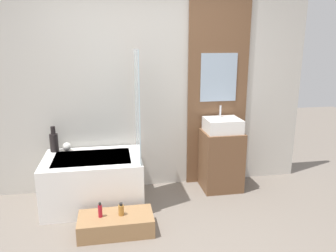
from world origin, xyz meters
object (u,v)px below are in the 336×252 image
object	(u,v)px
vase_tall_dark	(54,141)
bottle_soap_primary	(100,211)
wooden_step_bench	(116,224)
bottle_soap_secondary	(121,210)
vase_round_light	(67,147)
sink	(223,125)
bathtub	(94,180)

from	to	relation	value
vase_tall_dark	bottle_soap_primary	distance (m)	1.18
wooden_step_bench	bottle_soap_secondary	world-z (taller)	bottle_soap_secondary
wooden_step_bench	vase_tall_dark	bearing A→B (deg)	125.94
wooden_step_bench	vase_round_light	xyz separation A→B (m)	(-0.55, 0.95, 0.54)
vase_round_light	sink	bearing A→B (deg)	-4.14
vase_round_light	bottle_soap_secondary	xyz separation A→B (m)	(0.60, -0.95, -0.39)
wooden_step_bench	bottle_soap_primary	size ratio (longest dim) A/B	4.85
bathtub	vase_tall_dark	distance (m)	0.68
sink	vase_round_light	xyz separation A→B (m)	(-1.91, 0.14, -0.22)
bathtub	bottle_soap_primary	xyz separation A→B (m)	(0.09, -0.66, -0.04)
bottle_soap_secondary	vase_round_light	bearing A→B (deg)	122.35
bottle_soap_primary	bottle_soap_secondary	xyz separation A→B (m)	(0.20, 0.00, -0.01)
vase_tall_dark	vase_round_light	bearing A→B (deg)	-0.71
wooden_step_bench	vase_tall_dark	xyz separation A→B (m)	(-0.69, 0.95, 0.61)
vase_round_light	bottle_soap_primary	xyz separation A→B (m)	(0.40, -0.95, -0.38)
bottle_soap_primary	wooden_step_bench	bearing A→B (deg)	0.00
vase_tall_dark	bottle_soap_primary	xyz separation A→B (m)	(0.54, -0.95, -0.45)
wooden_step_bench	bottle_soap_secondary	bearing A→B (deg)	0.00
bathtub	vase_round_light	size ratio (longest dim) A/B	10.80
bathtub	bottle_soap_secondary	size ratio (longest dim) A/B	8.55
wooden_step_bench	vase_round_light	world-z (taller)	vase_round_light
sink	wooden_step_bench	bearing A→B (deg)	-149.28
vase_tall_dark	bottle_soap_secondary	distance (m)	1.29
sink	bathtub	bearing A→B (deg)	-174.53
bathtub	sink	world-z (taller)	sink
bathtub	bottle_soap_primary	distance (m)	0.66
bathtub	wooden_step_bench	size ratio (longest dim) A/B	1.49
bottle_soap_primary	bottle_soap_secondary	distance (m)	0.20
sink	bottle_soap_primary	size ratio (longest dim) A/B	2.84
wooden_step_bench	sink	xyz separation A→B (m)	(1.37, 0.81, 0.75)
sink	vase_tall_dark	world-z (taller)	sink
wooden_step_bench	bottle_soap_primary	xyz separation A→B (m)	(-0.15, 0.00, 0.16)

